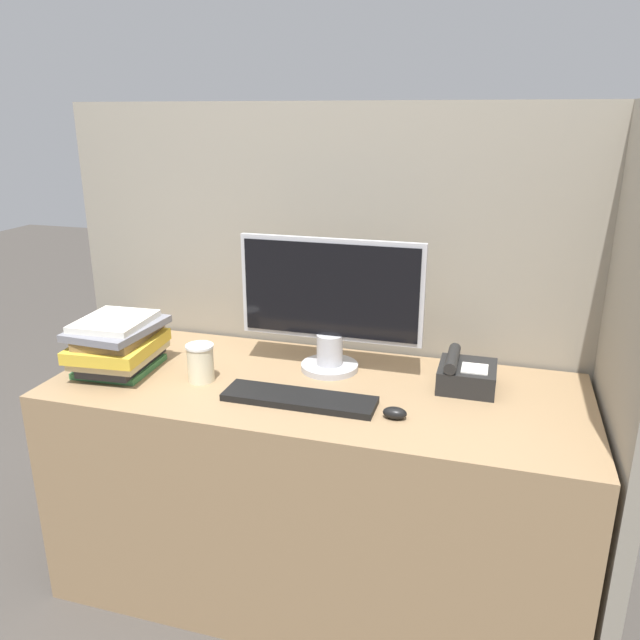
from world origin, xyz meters
name	(u,v)px	position (x,y,z in m)	size (l,w,h in m)	color
cubicle_panel_rear	(345,332)	(0.00, 0.69, 0.78)	(2.02, 0.04, 1.56)	gray
cubicle_panel_right	(618,401)	(0.85, 0.36, 0.78)	(0.04, 0.71, 1.56)	gray
desk	(316,488)	(0.00, 0.33, 0.36)	(1.62, 0.65, 0.73)	#937551
monitor	(330,307)	(0.01, 0.46, 0.94)	(0.59, 0.18, 0.43)	#B7B7BC
keyboard	(299,399)	(-0.01, 0.20, 0.74)	(0.45, 0.12, 0.02)	black
mouse	(395,413)	(0.27, 0.18, 0.75)	(0.07, 0.04, 0.03)	black
coffee_cup	(201,363)	(-0.35, 0.26, 0.79)	(0.09, 0.09, 0.12)	beige
book_stack	(119,344)	(-0.64, 0.26, 0.82)	(0.26, 0.31, 0.18)	#38723F
desk_telephone	(466,375)	(0.44, 0.44, 0.77)	(0.17, 0.18, 0.11)	black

